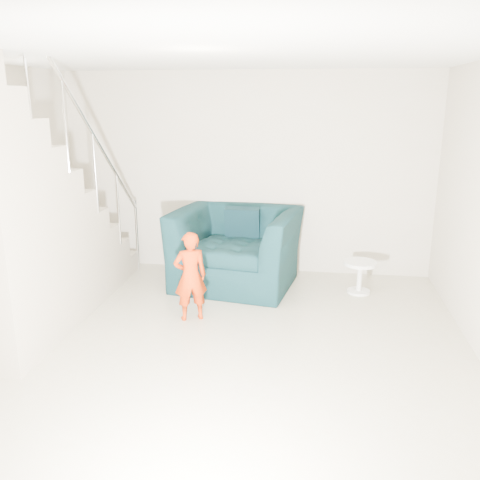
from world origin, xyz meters
The scene contains 11 objects.
floor centered at (0.00, 0.00, 0.00)m, with size 5.50×5.50×0.00m, color tan.
ceiling centered at (0.00, 0.00, 2.70)m, with size 5.50×5.50×0.00m, color silver.
back_wall centered at (0.00, 2.75, 1.35)m, with size 5.00×5.00×0.00m, color #B1A690.
front_wall centered at (0.00, -2.75, 1.35)m, with size 5.00×5.00×0.00m, color #B1A690.
armchair centered at (-0.04, 2.13, 0.49)m, with size 1.51×1.32×0.98m, color black.
toddler centered at (-0.35, 0.95, 0.49)m, with size 0.36×0.24×0.99m, color #AB1C05.
side_table centered at (1.52, 2.03, 0.27)m, with size 0.41×0.41×0.41m.
staircase centered at (-2.00, 0.55, 0.95)m, with size 1.02×3.03×3.62m.
cushion centered at (0.00, 2.44, 0.74)m, with size 0.46×0.13×0.44m, color black.
throw centered at (-0.73, 2.02, 0.62)m, with size 0.05×0.47×0.53m, color black.
phone centered at (-0.28, 0.93, 0.86)m, with size 0.02×0.05×0.10m, color black.
Camera 1 is at (0.94, -4.06, 2.32)m, focal length 38.00 mm.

